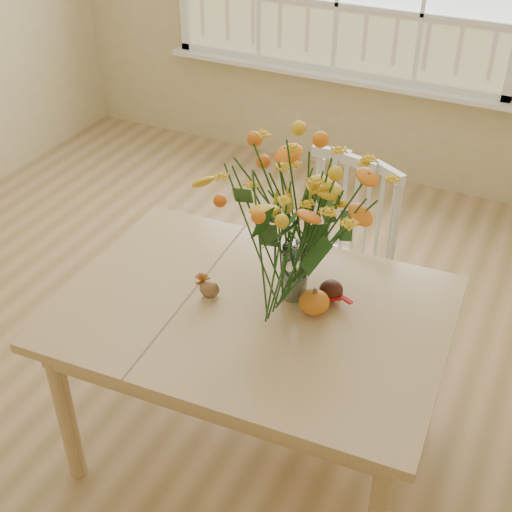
% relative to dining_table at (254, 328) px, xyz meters
% --- Properties ---
extents(floor, '(4.00, 4.50, 0.01)m').
position_rel_dining_table_xyz_m(floor, '(-0.65, 0.30, -0.66)').
color(floor, '#9A7B4A').
rests_on(floor, ground).
extents(dining_table, '(1.45, 1.07, 0.74)m').
position_rel_dining_table_xyz_m(dining_table, '(0.00, 0.00, 0.00)').
color(dining_table, tan).
rests_on(dining_table, floor).
extents(windsor_chair, '(0.54, 0.52, 0.98)m').
position_rel_dining_table_xyz_m(windsor_chair, '(0.08, 0.73, -0.11)').
color(windsor_chair, white).
rests_on(windsor_chair, floor).
extents(flower_vase, '(0.45, 0.45, 0.54)m').
position_rel_dining_table_xyz_m(flower_vase, '(0.10, 0.14, 0.42)').
color(flower_vase, white).
rests_on(flower_vase, dining_table).
extents(pumpkin, '(0.11, 0.11, 0.09)m').
position_rel_dining_table_xyz_m(pumpkin, '(0.20, 0.08, 0.13)').
color(pumpkin, orange).
rests_on(pumpkin, dining_table).
extents(turkey_figurine, '(0.09, 0.07, 0.10)m').
position_rel_dining_table_xyz_m(turkey_figurine, '(-0.17, -0.01, 0.13)').
color(turkey_figurine, '#CCB78C').
rests_on(turkey_figurine, dining_table).
extents(dark_gourd, '(0.12, 0.09, 0.08)m').
position_rel_dining_table_xyz_m(dark_gourd, '(0.23, 0.17, 0.13)').
color(dark_gourd, '#38160F').
rests_on(dark_gourd, dining_table).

